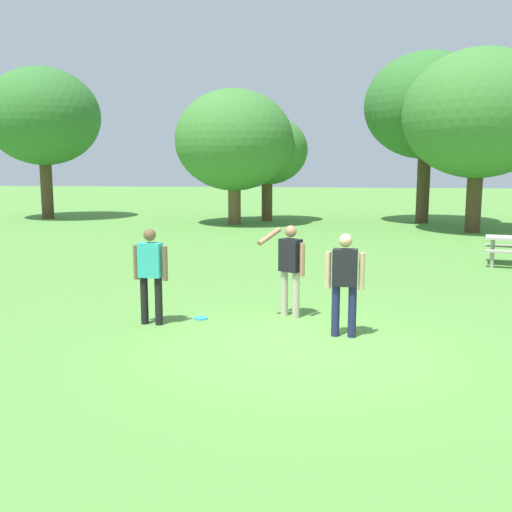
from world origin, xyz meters
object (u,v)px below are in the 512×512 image
(tree_slender_mid, at_px, (427,106))
(tree_broad_center, at_px, (234,140))
(person_catcher, at_px, (151,270))
(person_bystander, at_px, (290,264))
(person_thrower, at_px, (345,278))
(tree_far_right, at_px, (267,151))
(tree_back_left, at_px, (479,114))
(frisbee, at_px, (201,318))
(tree_tall_left, at_px, (43,117))

(tree_slender_mid, bearing_deg, tree_broad_center, -168.75)
(person_catcher, height_order, tree_broad_center, tree_broad_center)
(person_bystander, relative_size, tree_slender_mid, 0.21)
(person_thrower, distance_m, tree_slender_mid, 19.61)
(tree_far_right, distance_m, tree_back_left, 9.49)
(tree_back_left, bearing_deg, tree_slender_mid, 111.58)
(frisbee, bearing_deg, person_bystander, 13.26)
(tree_tall_left, bearing_deg, frisbee, -56.39)
(frisbee, bearing_deg, tree_slender_mid, 70.45)
(tree_tall_left, bearing_deg, person_thrower, -52.35)
(person_bystander, height_order, tree_back_left, tree_back_left)
(person_catcher, relative_size, tree_tall_left, 0.22)
(person_catcher, bearing_deg, frisbee, 30.76)
(person_catcher, distance_m, tree_broad_center, 17.01)
(person_bystander, height_order, tree_slender_mid, tree_slender_mid)
(tree_slender_mid, bearing_deg, person_bystander, -105.37)
(tree_broad_center, height_order, tree_far_right, tree_broad_center)
(person_catcher, xyz_separation_m, tree_back_left, (8.57, 14.78, 3.66))
(person_catcher, xyz_separation_m, tree_far_right, (-0.09, 18.44, 2.38))
(person_catcher, bearing_deg, person_bystander, 19.44)
(frisbee, bearing_deg, tree_back_left, 61.38)
(person_bystander, distance_m, frisbee, 1.85)
(person_catcher, height_order, tree_slender_mid, tree_slender_mid)
(tree_tall_left, relative_size, tree_far_right, 1.48)
(tree_broad_center, xyz_separation_m, tree_far_right, (1.29, 1.72, -0.41))
(person_thrower, height_order, tree_far_right, tree_far_right)
(tree_broad_center, distance_m, tree_far_right, 2.18)
(person_catcher, distance_m, tree_slender_mid, 20.22)
(tree_broad_center, bearing_deg, tree_back_left, -11.07)
(person_thrower, height_order, person_bystander, same)
(person_bystander, xyz_separation_m, tree_tall_left, (-13.40, 17.47, 4.01))
(person_thrower, xyz_separation_m, tree_slender_mid, (3.90, 18.72, 4.33))
(person_catcher, relative_size, tree_far_right, 0.33)
(person_bystander, relative_size, tree_far_right, 0.33)
(tree_tall_left, height_order, tree_back_left, tree_tall_left)
(person_thrower, xyz_separation_m, tree_broad_center, (-4.61, 17.03, 2.79))
(tree_tall_left, bearing_deg, person_catcher, -58.71)
(frisbee, height_order, tree_far_right, tree_far_right)
(tree_tall_left, xyz_separation_m, tree_back_left, (19.68, -3.50, -0.37))
(frisbee, relative_size, tree_broad_center, 0.04)
(tree_broad_center, bearing_deg, person_thrower, -74.86)
(person_catcher, relative_size, tree_broad_center, 0.27)
(person_catcher, xyz_separation_m, tree_slender_mid, (7.13, 18.42, 4.33))
(tree_far_right, height_order, tree_slender_mid, tree_slender_mid)
(tree_slender_mid, height_order, tree_back_left, tree_slender_mid)
(tree_far_right, distance_m, tree_slender_mid, 7.48)
(frisbee, distance_m, tree_broad_center, 16.83)
(tree_back_left, bearing_deg, person_thrower, -109.50)
(person_thrower, height_order, tree_broad_center, tree_broad_center)
(tree_far_right, xyz_separation_m, tree_back_left, (8.66, -3.66, 1.28))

